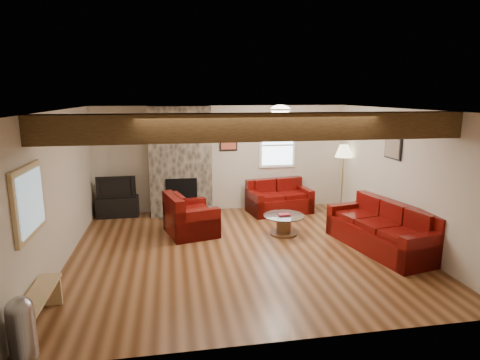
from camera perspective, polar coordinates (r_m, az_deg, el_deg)
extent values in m
plane|color=#563116|center=(7.32, 0.35, -10.01)|extent=(8.00, 8.00, 0.00)
plane|color=white|center=(6.79, 0.38, 9.97)|extent=(8.00, 8.00, 0.00)
plane|color=beige|center=(9.62, -2.55, 3.07)|extent=(8.00, 0.00, 8.00)
plane|color=beige|center=(4.37, 6.84, -8.05)|extent=(8.00, 0.00, 8.00)
plane|color=beige|center=(7.07, -24.33, -1.26)|extent=(0.00, 7.50, 7.50)
plane|color=beige|center=(8.03, 21.94, 0.42)|extent=(0.00, 7.50, 7.50)
cube|color=#301F0E|center=(5.57, 2.68, 7.55)|extent=(6.00, 0.36, 0.38)
cube|color=#352F29|center=(9.30, -8.48, 2.64)|extent=(1.40, 0.50, 2.50)
cube|color=black|center=(9.22, -8.29, -2.52)|extent=(0.70, 0.06, 0.90)
cube|color=#352F29|center=(9.28, -8.20, -5.05)|extent=(1.00, 0.25, 0.08)
cylinder|color=#4E2B19|center=(8.16, 6.22, -7.56)|extent=(0.54, 0.54, 0.04)
cylinder|color=#4E2B19|center=(8.11, 6.25, -6.47)|extent=(0.29, 0.29, 0.36)
cylinder|color=silver|center=(8.05, 6.28, -5.06)|extent=(0.82, 0.82, 0.02)
cube|color=maroon|center=(8.04, 6.29, -4.91)|extent=(0.23, 0.16, 0.03)
cube|color=black|center=(9.62, -16.98, -3.66)|extent=(0.93, 0.37, 0.46)
imported|color=black|center=(9.51, -17.15, -0.87)|extent=(0.86, 0.11, 0.50)
cylinder|color=tan|center=(10.03, 14.13, -4.15)|extent=(0.29, 0.29, 0.03)
cylinder|color=tan|center=(9.86, 14.34, -0.22)|extent=(0.03, 0.03, 1.43)
cone|color=#FFF0C1|center=(9.73, 14.56, 4.02)|extent=(0.41, 0.41, 0.29)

